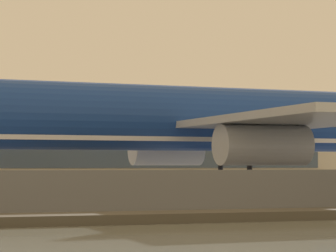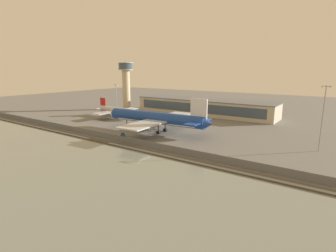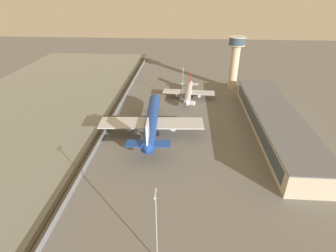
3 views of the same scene
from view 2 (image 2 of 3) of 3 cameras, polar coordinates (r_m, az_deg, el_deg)
name	(u,v)px [view 2 (image 2 of 3)]	position (r m, az deg, el deg)	size (l,w,h in m)	color
ground_plane	(148,135)	(121.74, -4.31, -1.92)	(500.00, 500.00, 0.00)	#66635E
shoreline_seawall	(116,144)	(107.12, -11.25, -3.94)	(320.00, 3.00, 0.50)	#474238
perimeter_fence	(124,139)	(109.88, -9.59, -2.90)	(280.00, 0.10, 2.61)	slate
cargo_jet_blue	(157,118)	(125.44, -2.44, 1.66)	(58.59, 50.06, 17.61)	#193D93
passenger_jet_silver	(118,111)	(168.29, -10.86, 3.33)	(38.59, 32.99, 11.55)	silver
baggage_tug	(123,135)	(118.78, -9.84, -2.02)	(3.14, 3.54, 1.80)	#19519E
ops_van	(130,117)	(163.29, -8.21, 2.04)	(3.72, 5.60, 2.48)	white
control_tower	(126,81)	(203.01, -9.13, 9.67)	(11.41, 11.41, 37.28)	#C6B793
terminal_building	(203,107)	(179.46, 7.73, 4.19)	(96.91, 20.37, 10.16)	#BCB299
apron_light_mast_apron_west	(323,116)	(109.20, 30.63, 1.95)	(3.20, 0.40, 24.10)	#93969B
apron_light_mast_apron_east	(116,100)	(162.57, -11.17, 5.65)	(3.20, 0.40, 21.09)	#93969B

